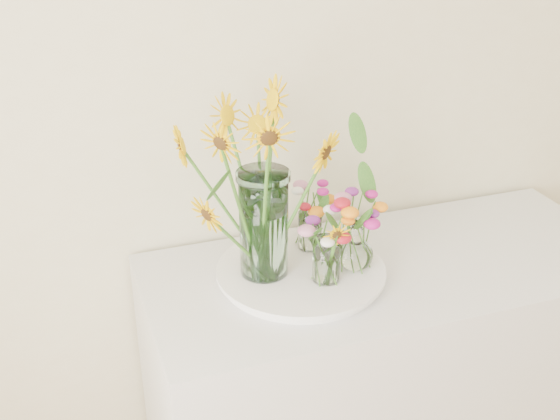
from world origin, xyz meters
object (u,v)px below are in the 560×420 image
object	(u,v)px
counter	(383,388)
small_vase_b	(356,245)
small_vase_a	(326,261)
small_vase_c	(310,231)
mason_jar	(264,224)
tray	(301,274)

from	to	relation	value
counter	small_vase_b	bearing A→B (deg)	-171.56
small_vase_a	small_vase_c	size ratio (longest dim) A/B	1.07
mason_jar	tray	bearing A→B (deg)	-9.69
mason_jar	small_vase_a	xyz separation A→B (m)	(0.14, -0.09, -0.09)
tray	small_vase_a	world-z (taller)	small_vase_a
tray	small_vase_c	distance (m)	0.14
mason_jar	small_vase_a	bearing A→B (deg)	-32.90
tray	mason_jar	xyz separation A→B (m)	(-0.10, 0.02, 0.16)
tray	small_vase_a	bearing A→B (deg)	-60.70
counter	small_vase_a	distance (m)	0.59
counter	tray	distance (m)	0.54
counter	mason_jar	world-z (taller)	mason_jar
tray	mason_jar	bearing A→B (deg)	170.31
small_vase_b	small_vase_c	distance (m)	0.16
counter	small_vase_b	size ratio (longest dim) A/B	10.11
mason_jar	small_vase_b	size ratio (longest dim) A/B	2.16
small_vase_a	counter	bearing A→B (deg)	13.76
tray	small_vase_c	xyz separation A→B (m)	(0.07, 0.10, 0.07)
small_vase_a	small_vase_b	xyz separation A→B (m)	(0.10, 0.04, 0.01)
tray	mason_jar	distance (m)	0.19
small_vase_c	small_vase_b	bearing A→B (deg)	-60.58
tray	small_vase_b	world-z (taller)	small_vase_b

